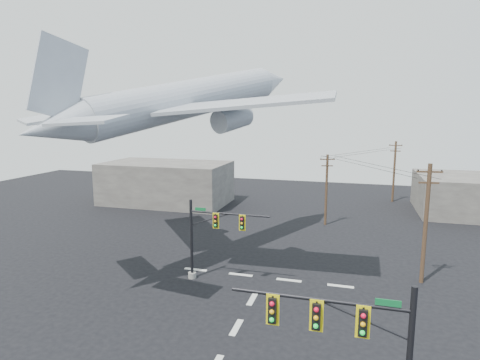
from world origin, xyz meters
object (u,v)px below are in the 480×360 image
(signal_mast_near, at_px, (360,353))
(utility_pole_c, at_px, (394,170))
(utility_pole_b, at_px, (326,188))
(signal_mast_far, at_px, (208,238))
(airliner, at_px, (190,100))
(utility_pole_a, at_px, (426,222))

(signal_mast_near, bearing_deg, utility_pole_c, 83.77)
(signal_mast_near, distance_m, utility_pole_b, 32.55)
(signal_mast_near, bearing_deg, signal_mast_far, 130.29)
(signal_mast_near, xyz_separation_m, utility_pole_b, (-3.55, 32.35, 0.48))
(utility_pole_c, height_order, airliner, airliner)
(utility_pole_b, xyz_separation_m, airliner, (-10.64, -15.23, 9.88))
(signal_mast_near, xyz_separation_m, airliner, (-14.19, 17.12, 10.36))
(utility_pole_c, bearing_deg, signal_mast_far, -113.79)
(signal_mast_far, distance_m, utility_pole_a, 16.87)
(signal_mast_far, height_order, utility_pole_b, utility_pole_b)
(signal_mast_near, height_order, airliner, airliner)
(signal_mast_far, distance_m, airliner, 11.77)
(utility_pole_c, bearing_deg, utility_pole_a, -88.84)
(utility_pole_c, bearing_deg, utility_pole_b, -117.46)
(airliner, bearing_deg, utility_pole_c, -8.09)
(utility_pole_a, bearing_deg, signal_mast_near, -113.01)
(signal_mast_near, distance_m, signal_mast_far, 17.53)
(signal_mast_far, relative_size, utility_pole_a, 0.71)
(utility_pole_b, distance_m, utility_pole_c, 18.04)
(airliner, bearing_deg, utility_pole_b, -10.92)
(airliner, bearing_deg, signal_mast_near, -116.31)
(signal_mast_far, xyz_separation_m, utility_pole_a, (16.28, 4.19, 1.44))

